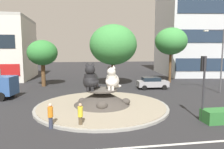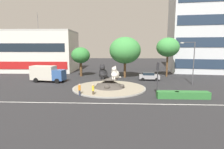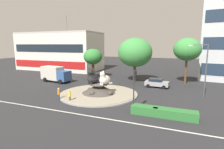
{
  "view_description": "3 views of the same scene",
  "coord_description": "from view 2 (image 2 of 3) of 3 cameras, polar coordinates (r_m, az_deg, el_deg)",
  "views": [
    {
      "loc": [
        -1.77,
        -17.47,
        4.97
      ],
      "look_at": [
        0.98,
        0.41,
        2.89
      ],
      "focal_mm": 31.91,
      "sensor_mm": 36.0,
      "label": 1
    },
    {
      "loc": [
        1.81,
        -28.67,
        6.66
      ],
      "look_at": [
        0.38,
        1.49,
        2.07
      ],
      "focal_mm": 29.09,
      "sensor_mm": 36.0,
      "label": 2
    },
    {
      "loc": [
        11.49,
        -23.55,
        7.48
      ],
      "look_at": [
        2.08,
        0.25,
        3.15
      ],
      "focal_mm": 28.39,
      "sensor_mm": 36.0,
      "label": 3
    }
  ],
  "objects": [
    {
      "name": "office_tower",
      "position": [
        56.62,
        25.79,
        14.16
      ],
      "size": [
        16.94,
        17.22,
        25.84
      ],
      "rotation": [
        0.0,
        0.0,
        -0.13
      ],
      "color": "silver",
      "rests_on": "ground"
    },
    {
      "name": "streetlight_arm",
      "position": [
        34.98,
        23.9,
        4.24
      ],
      "size": [
        2.53,
        0.28,
        7.57
      ],
      "rotation": [
        0.0,
        0.0,
        3.1
      ],
      "color": "#4C4C51",
      "rests_on": "ground"
    },
    {
      "name": "pedestrian_orange_shirt",
      "position": [
        25.42,
        -10.17,
        -4.62
      ],
      "size": [
        0.34,
        0.34,
        1.67
      ],
      "rotation": [
        0.0,
        0.0,
        4.28
      ],
      "color": "#33384C",
      "rests_on": "ground"
    },
    {
      "name": "delivery_box_truck",
      "position": [
        36.88,
        -19.69,
        0.33
      ],
      "size": [
        6.78,
        3.2,
        3.09
      ],
      "rotation": [
        0.0,
        0.0,
        -0.15
      ],
      "color": "#335693",
      "rests_on": "ground"
    },
    {
      "name": "ground_plane",
      "position": [
        29.49,
        -0.88,
        -4.4
      ],
      "size": [
        160.0,
        160.0,
        0.0
      ],
      "primitive_type": "plane",
      "color": "#28282B"
    },
    {
      "name": "litter_bin",
      "position": [
        25.29,
        19.75,
        -6.09
      ],
      "size": [
        0.56,
        0.56,
        0.9
      ],
      "color": "#2D4233",
      "rests_on": "ground"
    },
    {
      "name": "cat_statue_black",
      "position": [
        29.04,
        -2.84,
        0.46
      ],
      "size": [
        1.92,
        2.6,
        2.5
      ],
      "rotation": [
        0.0,
        0.0,
        -1.72
      ],
      "color": "black",
      "rests_on": "roundabout_island"
    },
    {
      "name": "traffic_light_mast",
      "position": [
        24.7,
        14.14,
        0.48
      ],
      "size": [
        0.35,
        0.46,
        4.66
      ],
      "rotation": [
        0.0,
        0.0,
        1.41
      ],
      "color": "#2D2D33",
      "rests_on": "ground"
    },
    {
      "name": "third_tree_left",
      "position": [
        39.6,
        4.12,
        7.58
      ],
      "size": [
        6.75,
        6.75,
        8.82
      ],
      "color": "brown",
      "rests_on": "ground"
    },
    {
      "name": "clipped_hedge_strip",
      "position": [
        25.66,
        21.36,
        -5.97
      ],
      "size": [
        6.74,
        1.2,
        0.9
      ],
      "primitive_type": "cube",
      "color": "#2D7033",
      "rests_on": "ground"
    },
    {
      "name": "roundabout_island",
      "position": [
        29.37,
        -0.88,
        -3.37
      ],
      "size": [
        11.77,
        11.77,
        1.61
      ],
      "color": "gray",
      "rests_on": "ground"
    },
    {
      "name": "lane_centreline",
      "position": [
        21.89,
        -2.19,
        -9.07
      ],
      "size": [
        112.0,
        0.2,
        0.01
      ],
      "primitive_type": "cube",
      "color": "silver",
      "rests_on": "ground"
    },
    {
      "name": "shophouse_block",
      "position": [
        55.74,
        -24.11,
        6.7
      ],
      "size": [
        24.56,
        11.86,
        16.1
      ],
      "rotation": [
        0.0,
        0.0,
        0.01
      ],
      "color": "silver",
      "rests_on": "ground"
    },
    {
      "name": "cat_statue_white",
      "position": [
        29.02,
        0.97,
        0.24
      ],
      "size": [
        2.0,
        2.28,
        2.2
      ],
      "rotation": [
        0.0,
        0.0,
        -1.91
      ],
      "color": "silver",
      "rests_on": "roundabout_island"
    },
    {
      "name": "pedestrian_yellow_shirt",
      "position": [
        24.86,
        -5.97,
        -4.84
      ],
      "size": [
        0.33,
        0.33,
        1.66
      ],
      "rotation": [
        0.0,
        0.0,
        3.2
      ],
      "color": "brown",
      "rests_on": "ground"
    },
    {
      "name": "second_tree_near_tower",
      "position": [
        41.7,
        -9.84,
        5.92
      ],
      "size": [
        4.18,
        4.18,
        6.6
      ],
      "color": "brown",
      "rests_on": "ground"
    },
    {
      "name": "broadleaf_tree_behind_island",
      "position": [
        42.59,
        17.15,
        8.16
      ],
      "size": [
        5.01,
        5.01,
        8.74
      ],
      "color": "brown",
      "rests_on": "ground"
    },
    {
      "name": "sedan_on_far_lane",
      "position": [
        37.42,
        11.54,
        -0.51
      ],
      "size": [
        4.12,
        2.24,
        1.56
      ],
      "rotation": [
        0.0,
        0.0,
        -0.05
      ],
      "color": "#99999E",
      "rests_on": "ground"
    }
  ]
}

